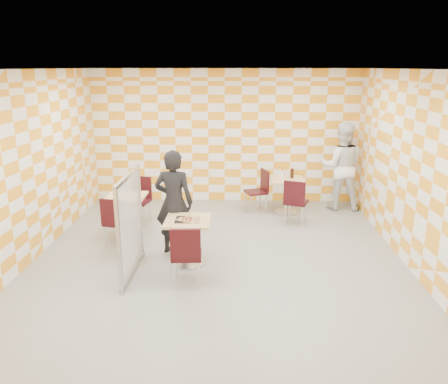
% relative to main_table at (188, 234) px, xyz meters
% --- Properties ---
extents(room_shell, '(7.00, 7.00, 7.00)m').
position_rel_main_table_xyz_m(room_shell, '(0.46, 0.53, 0.99)').
color(room_shell, gray).
rests_on(room_shell, ground).
extents(main_table, '(0.70, 0.70, 0.75)m').
position_rel_main_table_xyz_m(main_table, '(0.00, 0.00, 0.00)').
color(main_table, tan).
rests_on(main_table, ground).
extents(second_table, '(0.70, 0.70, 0.75)m').
position_rel_main_table_xyz_m(second_table, '(1.81, 2.61, 0.00)').
color(second_table, tan).
rests_on(second_table, ground).
extents(empty_table, '(0.70, 0.70, 0.75)m').
position_rel_main_table_xyz_m(empty_table, '(-1.29, 1.25, 0.00)').
color(empty_table, tan).
rests_on(empty_table, ground).
extents(chair_main_front, '(0.45, 0.46, 0.92)m').
position_rel_main_table_xyz_m(chair_main_front, '(0.06, -0.77, 0.04)').
color(chair_main_front, black).
rests_on(chair_main_front, ground).
extents(chair_second_front, '(0.54, 0.55, 0.92)m').
position_rel_main_table_xyz_m(chair_second_front, '(1.89, 1.84, 0.04)').
color(chair_second_front, black).
rests_on(chair_second_front, ground).
extents(chair_second_side, '(0.54, 0.54, 0.92)m').
position_rel_main_table_xyz_m(chair_second_side, '(1.24, 2.66, 0.04)').
color(chair_second_side, black).
rests_on(chair_second_side, ground).
extents(chair_empty_near, '(0.51, 0.52, 0.92)m').
position_rel_main_table_xyz_m(chair_empty_near, '(-1.29, 0.55, 0.04)').
color(chair_empty_near, black).
rests_on(chair_empty_near, ground).
extents(chair_empty_far, '(0.49, 0.50, 0.92)m').
position_rel_main_table_xyz_m(chair_empty_far, '(-1.19, 1.94, 0.04)').
color(chair_empty_far, black).
rests_on(chair_empty_far, ground).
extents(partition, '(0.08, 1.38, 1.55)m').
position_rel_main_table_xyz_m(partition, '(-0.81, -0.34, 0.28)').
color(partition, white).
rests_on(partition, ground).
extents(man_dark, '(0.69, 0.49, 1.76)m').
position_rel_main_table_xyz_m(man_dark, '(-0.28, 0.47, 0.37)').
color(man_dark, black).
rests_on(man_dark, ground).
extents(man_white, '(1.01, 0.83, 1.91)m').
position_rel_main_table_xyz_m(man_white, '(3.01, 2.97, 0.44)').
color(man_white, white).
rests_on(man_white, ground).
extents(pizza_on_foil, '(0.40, 0.40, 0.04)m').
position_rel_main_table_xyz_m(pizza_on_foil, '(-0.00, -0.02, 0.26)').
color(pizza_on_foil, silver).
rests_on(pizza_on_foil, main_table).
extents(sport_bottle, '(0.06, 0.06, 0.20)m').
position_rel_main_table_xyz_m(sport_bottle, '(1.71, 2.67, 0.33)').
color(sport_bottle, white).
rests_on(sport_bottle, second_table).
extents(soda_bottle, '(0.07, 0.07, 0.23)m').
position_rel_main_table_xyz_m(soda_bottle, '(1.92, 2.70, 0.34)').
color(soda_bottle, black).
rests_on(soda_bottle, second_table).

